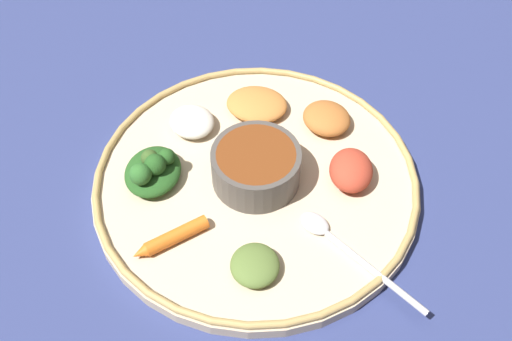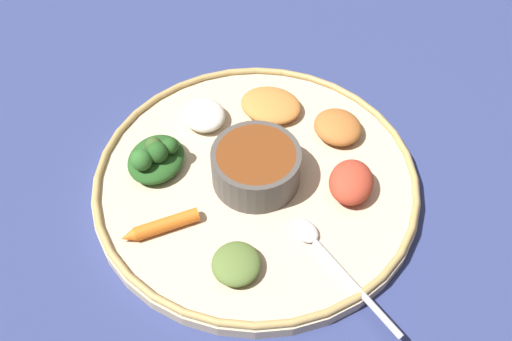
{
  "view_description": "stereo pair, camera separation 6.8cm",
  "coord_description": "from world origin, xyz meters",
  "px_view_note": "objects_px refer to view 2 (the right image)",
  "views": [
    {
      "loc": [
        -0.15,
        -0.4,
        0.56
      ],
      "look_at": [
        0.0,
        0.0,
        0.03
      ],
      "focal_mm": 42.6,
      "sensor_mm": 36.0,
      "label": 1
    },
    {
      "loc": [
        -0.08,
        -0.42,
        0.56
      ],
      "look_at": [
        0.0,
        0.0,
        0.03
      ],
      "focal_mm": 42.6,
      "sensor_mm": 36.0,
      "label": 2
    }
  ],
  "objects_px": {
    "center_bowl": "(256,165)",
    "carrot_near_spoon": "(161,226)",
    "spoon": "(328,256)",
    "greens_pile": "(155,157)"
  },
  "relations": [
    {
      "from": "center_bowl",
      "to": "carrot_near_spoon",
      "type": "height_order",
      "value": "center_bowl"
    },
    {
      "from": "spoon",
      "to": "carrot_near_spoon",
      "type": "distance_m",
      "value": 0.18
    },
    {
      "from": "greens_pile",
      "to": "carrot_near_spoon",
      "type": "height_order",
      "value": "greens_pile"
    },
    {
      "from": "center_bowl",
      "to": "carrot_near_spoon",
      "type": "bearing_deg",
      "value": -156.29
    },
    {
      "from": "spoon",
      "to": "carrot_near_spoon",
      "type": "height_order",
      "value": "carrot_near_spoon"
    },
    {
      "from": "carrot_near_spoon",
      "to": "center_bowl",
      "type": "bearing_deg",
      "value": 23.71
    },
    {
      "from": "carrot_near_spoon",
      "to": "spoon",
      "type": "bearing_deg",
      "value": -22.1
    },
    {
      "from": "center_bowl",
      "to": "spoon",
      "type": "height_order",
      "value": "center_bowl"
    },
    {
      "from": "center_bowl",
      "to": "spoon",
      "type": "xyz_separation_m",
      "value": [
        0.05,
        -0.12,
        -0.02
      ]
    },
    {
      "from": "spoon",
      "to": "greens_pile",
      "type": "distance_m",
      "value": 0.22
    }
  ]
}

